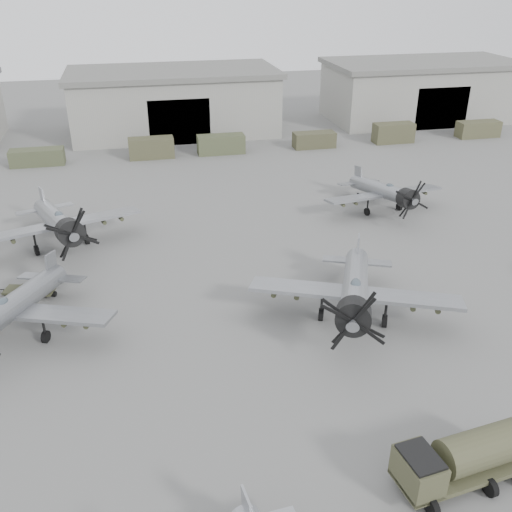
{
  "coord_description": "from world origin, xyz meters",
  "views": [
    {
      "loc": [
        -6.35,
        -20.39,
        21.46
      ],
      "look_at": [
        1.67,
        15.89,
        2.5
      ],
      "focal_mm": 40.0,
      "sensor_mm": 36.0,
      "label": 1
    }
  ],
  "objects_px": {
    "aircraft_far_0": "(59,222)",
    "fuel_tanker": "(465,456)",
    "aircraft_mid_1": "(10,309)",
    "aircraft_mid_2": "(355,291)",
    "aircraft_far_1": "(386,192)"
  },
  "relations": [
    {
      "from": "aircraft_far_0",
      "to": "fuel_tanker",
      "type": "height_order",
      "value": "aircraft_far_0"
    },
    {
      "from": "aircraft_far_0",
      "to": "aircraft_mid_2",
      "type": "bearing_deg",
      "value": -56.66
    },
    {
      "from": "aircraft_mid_1",
      "to": "aircraft_mid_2",
      "type": "xyz_separation_m",
      "value": [
        21.72,
        -2.86,
        0.19
      ]
    },
    {
      "from": "aircraft_far_1",
      "to": "aircraft_mid_2",
      "type": "bearing_deg",
      "value": -127.6
    },
    {
      "from": "aircraft_far_0",
      "to": "aircraft_far_1",
      "type": "xyz_separation_m",
      "value": [
        29.84,
        1.61,
        -0.34
      ]
    },
    {
      "from": "aircraft_mid_1",
      "to": "aircraft_far_0",
      "type": "xyz_separation_m",
      "value": [
        1.88,
        13.05,
        0.16
      ]
    },
    {
      "from": "aircraft_far_0",
      "to": "aircraft_far_1",
      "type": "height_order",
      "value": "aircraft_far_0"
    },
    {
      "from": "aircraft_mid_1",
      "to": "aircraft_mid_2",
      "type": "distance_m",
      "value": 21.91
    },
    {
      "from": "aircraft_far_1",
      "to": "fuel_tanker",
      "type": "relative_size",
      "value": 1.71
    },
    {
      "from": "aircraft_mid_1",
      "to": "aircraft_far_0",
      "type": "height_order",
      "value": "aircraft_far_0"
    },
    {
      "from": "aircraft_mid_1",
      "to": "fuel_tanker",
      "type": "height_order",
      "value": "aircraft_mid_1"
    },
    {
      "from": "aircraft_mid_2",
      "to": "aircraft_far_1",
      "type": "distance_m",
      "value": 20.18
    },
    {
      "from": "aircraft_far_0",
      "to": "fuel_tanker",
      "type": "bearing_deg",
      "value": -73.57
    },
    {
      "from": "aircraft_far_0",
      "to": "fuel_tanker",
      "type": "xyz_separation_m",
      "value": [
        20.05,
        -29.32,
        -1.01
      ]
    },
    {
      "from": "aircraft_far_1",
      "to": "fuel_tanker",
      "type": "xyz_separation_m",
      "value": [
        -9.79,
        -30.93,
        -0.66
      ]
    }
  ]
}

